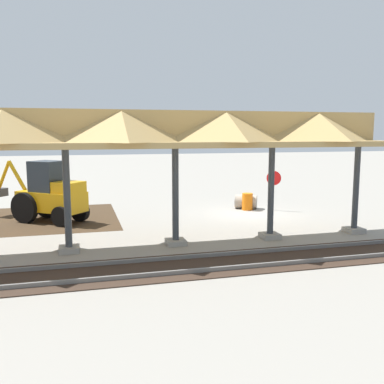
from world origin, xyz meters
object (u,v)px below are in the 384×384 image
Objects in this scene: stop_sign at (274,182)px; concrete_pipe at (246,202)px; backhoe at (49,195)px; traffic_barrel at (247,202)px.

concrete_pipe is (1.20, -0.86, -1.13)m from stop_sign.
backhoe reaches higher than stop_sign.
traffic_barrel is (1.29, -0.44, -1.06)m from stop_sign.
stop_sign reaches higher than concrete_pipe.
concrete_pipe is at bearing -101.85° from traffic_barrel.
stop_sign is 0.43× the size of backhoe.
backhoe is at bearing 4.60° from concrete_pipe.
backhoe is (11.31, -0.05, -0.24)m from stop_sign.
backhoe is 10.18m from concrete_pipe.
stop_sign is at bearing 144.39° from concrete_pipe.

